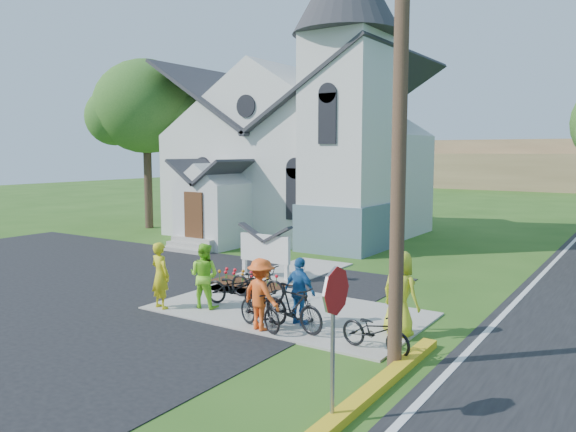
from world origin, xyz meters
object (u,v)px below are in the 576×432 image
Objects in this scene: cyclist_1 at (204,275)px; bike_0 at (235,288)px; church_sign at (265,249)px; utility_pole at (404,86)px; cyclist_4 at (400,293)px; bike_1 at (260,309)px; stop_sign at (335,311)px; cyclist_3 at (261,294)px; cyclist_2 at (300,291)px; cyclist_0 at (160,275)px; bike_2 at (257,282)px; bike_4 at (375,331)px; bike_3 at (293,307)px.

bike_0 is at bearing -147.62° from cyclist_1.
church_sign is 9.18m from utility_pole.
cyclist_4 reaches higher than bike_0.
utility_pole is at bearing 159.98° from cyclist_1.
cyclist_1 reaches higher than bike_1.
stop_sign is 7.07m from cyclist_1.
utility_pole is 6.21× the size of bike_1.
cyclist_2 is at bearing -110.66° from cyclist_3.
utility_pole is 5.18× the size of cyclist_4.
church_sign is 5.36m from cyclist_3.
church_sign is 1.14× the size of cyclist_4.
bike_0 reaches higher than bike_1.
cyclist_0 is 6.31m from cyclist_4.
cyclist_1 is at bearing 155.14° from bike_2.
church_sign reaches higher than bike_1.
bike_4 is (5.23, -0.57, -0.43)m from cyclist_1.
cyclist_3 is (-3.58, 3.00, -0.89)m from stop_sign.
bike_2 is at bearing 135.75° from stop_sign.
bike_0 is 1.12× the size of bike_4.
bike_1 is (-3.56, 0.30, -4.87)m from utility_pole.
utility_pole reaches higher than cyclist_3.
cyclist_0 is (-6.89, 3.01, -0.85)m from stop_sign.
cyclist_1 is at bearing 23.10° from cyclist_4.
bike_0 is at bearing -22.59° from cyclist_3.
bike_0 is at bearing 2.53° from cyclist_2.
cyclist_1 reaches higher than bike_4.
stop_sign is 1.40× the size of cyclist_0.
cyclist_0 is at bearing 101.10° from bike_4.
cyclist_3 reaches higher than bike_1.
cyclist_3 reaches higher than church_sign.
utility_pole is 5.72m from cyclist_3.
church_sign is at bearing -42.73° from cyclist_3.
cyclist_0 reaches higher than cyclist_1.
cyclist_1 is at bearing 92.82° from bike_1.
bike_2 is 0.96× the size of cyclist_4.
cyclist_2 is 0.55m from bike_3.
utility_pole is 4.03× the size of stop_sign.
cyclist_4 reaches higher than bike_1.
bike_2 is (-2.23, 1.30, -0.33)m from cyclist_2.
bike_0 is at bearing -67.98° from church_sign.
cyclist_0 is at bearing 105.32° from bike_3.
bike_3 is (3.96, 0.36, -0.34)m from cyclist_0.
bike_1 is 0.36m from cyclist_3.
cyclist_4 is (5.90, -2.99, -0.01)m from church_sign.
cyclist_0 is at bearing 28.10° from cyclist_4.
utility_pole is 7.47m from cyclist_1.
cyclist_2 is at bearing 82.83° from bike_4.
cyclist_1 is 0.93× the size of bike_2.
utility_pole is at bearing -172.36° from cyclist_3.
utility_pole is 4.97m from bike_4.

